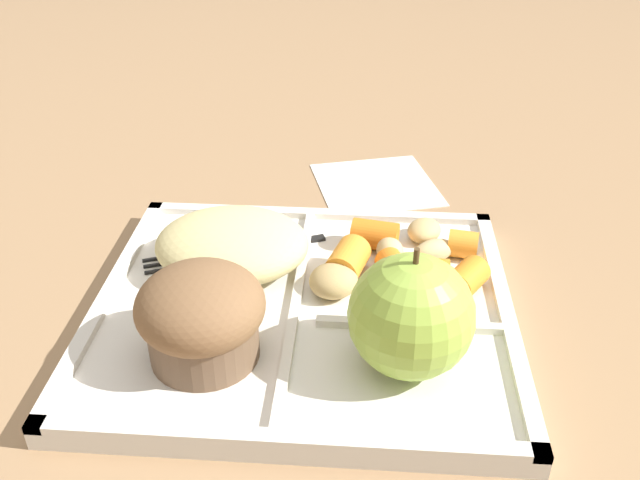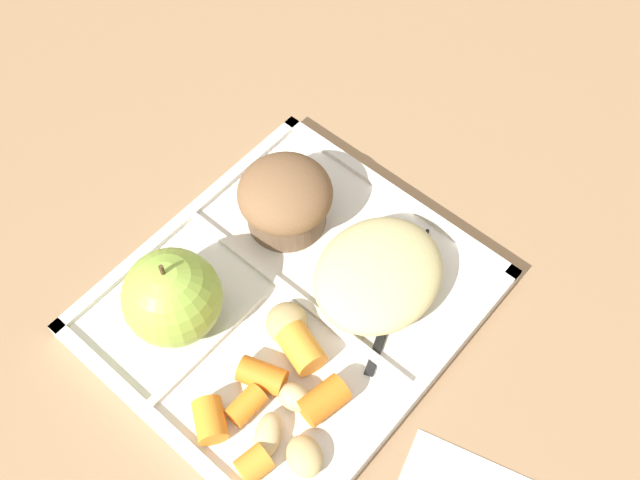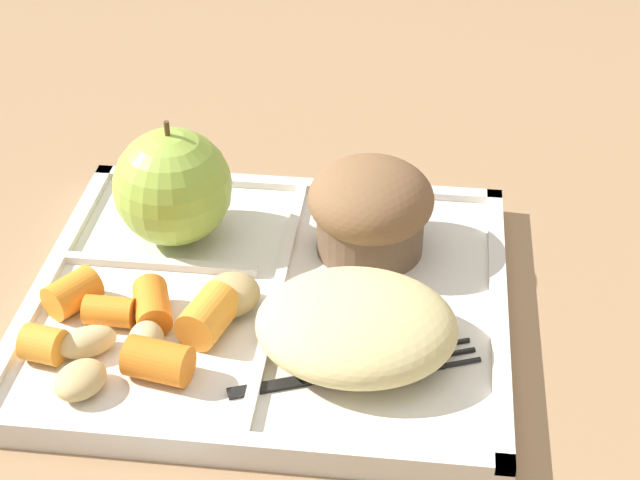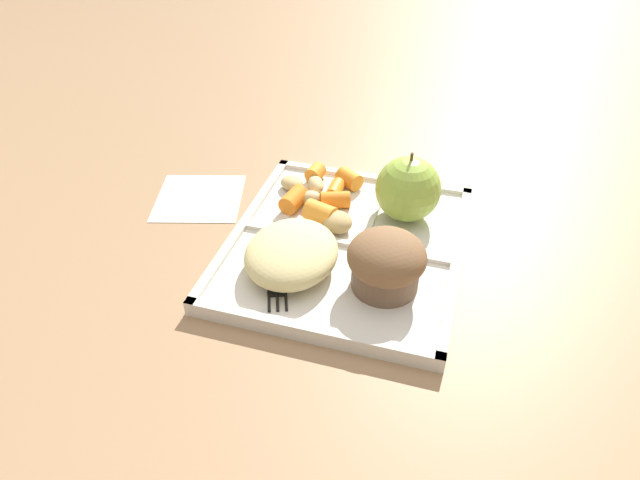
{
  "view_description": "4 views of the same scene",
  "coord_description": "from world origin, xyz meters",
  "px_view_note": "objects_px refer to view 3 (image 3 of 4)",
  "views": [
    {
      "loc": [
        -0.04,
        0.4,
        0.33
      ],
      "look_at": [
        -0.01,
        -0.04,
        0.05
      ],
      "focal_mm": 38.92,
      "sensor_mm": 36.0,
      "label": 1
    },
    {
      "loc": [
        -0.2,
        -0.21,
        0.58
      ],
      "look_at": [
        0.05,
        0.01,
        0.05
      ],
      "focal_mm": 41.05,
      "sensor_mm": 36.0,
      "label": 2
    },
    {
      "loc": [
        0.09,
        -0.51,
        0.43
      ],
      "look_at": [
        0.03,
        0.02,
        0.04
      ],
      "focal_mm": 57.56,
      "sensor_mm": 36.0,
      "label": 3
    },
    {
      "loc": [
        0.51,
        0.12,
        0.43
      ],
      "look_at": [
        0.03,
        -0.02,
        0.04
      ],
      "focal_mm": 31.48,
      "sensor_mm": 36.0,
      "label": 4
    }
  ],
  "objects_px": {
    "lunch_tray": "(269,303)",
    "plastic_fork": "(375,368)",
    "bran_muffin": "(371,209)",
    "green_apple": "(173,187)"
  },
  "relations": [
    {
      "from": "lunch_tray",
      "to": "plastic_fork",
      "type": "distance_m",
      "value": 0.1
    },
    {
      "from": "plastic_fork",
      "to": "bran_muffin",
      "type": "bearing_deg",
      "value": 95.99
    },
    {
      "from": "lunch_tray",
      "to": "plastic_fork",
      "type": "xyz_separation_m",
      "value": [
        0.07,
        -0.06,
        0.01
      ]
    },
    {
      "from": "bran_muffin",
      "to": "lunch_tray",
      "type": "bearing_deg",
      "value": -135.98
    },
    {
      "from": "plastic_fork",
      "to": "green_apple",
      "type": "bearing_deg",
      "value": 140.73
    },
    {
      "from": "lunch_tray",
      "to": "green_apple",
      "type": "height_order",
      "value": "green_apple"
    },
    {
      "from": "green_apple",
      "to": "plastic_fork",
      "type": "relative_size",
      "value": 0.62
    },
    {
      "from": "bran_muffin",
      "to": "plastic_fork",
      "type": "height_order",
      "value": "bran_muffin"
    },
    {
      "from": "bran_muffin",
      "to": "plastic_fork",
      "type": "relative_size",
      "value": 0.58
    },
    {
      "from": "green_apple",
      "to": "plastic_fork",
      "type": "distance_m",
      "value": 0.19
    }
  ]
}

